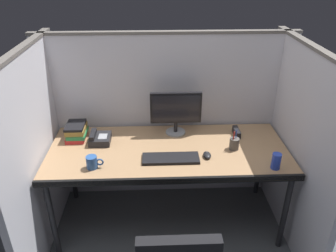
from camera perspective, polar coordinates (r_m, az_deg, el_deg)
name	(u,v)px	position (r m, az deg, el deg)	size (l,w,h in m)	color
ground_plane	(170,245)	(2.90, 0.30, -19.67)	(8.00, 8.00, 0.00)	#4C5156
cubicle_partition_rear	(166,119)	(3.02, -0.31, 1.29)	(2.21, 0.06, 1.57)	silver
cubicle_partition_left	(37,153)	(2.70, -21.52, -4.34)	(0.06, 1.41, 1.57)	silver
cubicle_partition_right	(297,147)	(2.77, 21.20, -3.44)	(0.06, 1.41, 1.57)	silver
desk	(168,155)	(2.68, 0.06, -4.97)	(1.90, 0.80, 0.74)	#997551
monitor_center	(176,110)	(2.79, 1.35, 2.70)	(0.43, 0.17, 0.37)	gray
keyboard_main	(171,158)	(2.52, 0.48, -5.58)	(0.43, 0.15, 0.02)	black
computer_mouse	(207,155)	(2.57, 6.72, -4.98)	(0.06, 0.10, 0.04)	black
book_stack	(77,131)	(2.88, -15.41, -0.90)	(0.16, 0.23, 0.13)	#B22626
desk_phone	(99,138)	(2.79, -11.68, -2.10)	(0.17, 0.19, 0.09)	black
red_stapler	(236,132)	(2.90, 11.66, -1.04)	(0.04, 0.15, 0.06)	black
soda_can	(276,161)	(2.53, 18.03, -5.72)	(0.07, 0.07, 0.12)	#263FB2
pen_cup	(234,144)	(2.69, 11.29, -2.98)	(0.08, 0.08, 0.17)	#4C4742
coffee_mug	(92,162)	(2.48, -12.86, -6.08)	(0.13, 0.08, 0.09)	#264C8C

